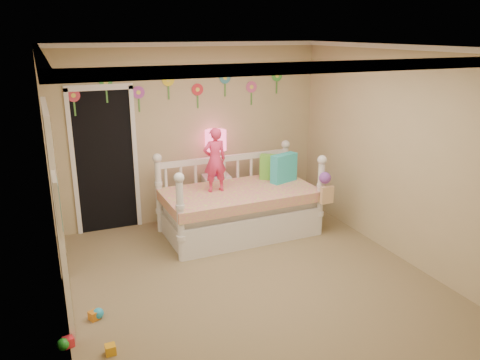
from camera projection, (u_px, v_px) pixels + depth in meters
name	position (u px, v px, depth m)	size (l,w,h in m)	color
floor	(252.00, 283.00, 5.48)	(4.00, 4.50, 0.01)	#7F684C
ceiling	(254.00, 47.00, 4.70)	(4.00, 4.50, 0.01)	white
back_wall	(190.00, 134.00, 7.07)	(4.00, 0.01, 2.60)	tan
left_wall	(52.00, 199.00, 4.35)	(0.01, 4.50, 2.60)	tan
right_wall	(404.00, 156.00, 5.83)	(0.01, 4.50, 2.60)	tan
crown_molding	(254.00, 50.00, 4.71)	(4.00, 4.50, 0.06)	white
daybed	(239.00, 194.00, 6.69)	(2.13, 1.15, 1.16)	white
pillow_turquoise	(284.00, 168.00, 6.96)	(0.41, 0.14, 0.41)	#25BAB9
pillow_lime	(273.00, 167.00, 7.08)	(0.39, 0.14, 0.37)	#6DCC3E
child	(215.00, 160.00, 6.48)	(0.32, 0.21, 0.88)	#F3376B
nightstand	(217.00, 197.00, 7.32)	(0.40, 0.31, 0.67)	white
table_lamp	(216.00, 146.00, 7.08)	(0.31, 0.31, 0.69)	#D81C81
closet_doorway	(105.00, 160.00, 6.67)	(0.90, 0.04, 2.07)	black
flower_decals	(183.00, 90.00, 6.84)	(3.40, 0.02, 0.50)	#B2668C
mirror_closet	(58.00, 213.00, 4.70)	(0.07, 1.30, 2.10)	white
wall_picture	(57.00, 204.00, 3.50)	(0.05, 0.34, 0.42)	white
hanging_bag	(325.00, 189.00, 6.50)	(0.20, 0.16, 0.36)	beige
toy_scatter	(99.00, 341.00, 4.37)	(0.80, 1.30, 0.11)	#996666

